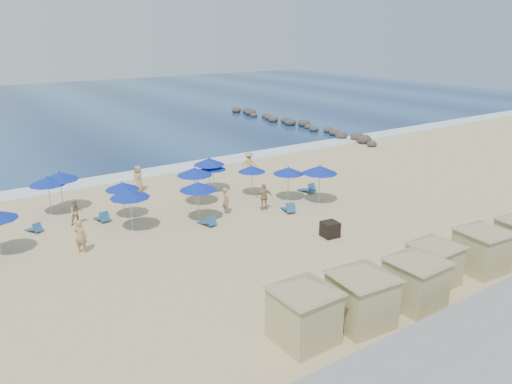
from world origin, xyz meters
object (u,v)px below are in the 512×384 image
(cabana_2, at_px, (417,271))
(umbrella_8, at_px, (252,169))
(umbrella_5, at_px, (122,186))
(umbrella_3, at_px, (130,194))
(beachgoer_0, at_px, (81,236))
(beachgoer_5, at_px, (226,201))
(cabana_4, at_px, (483,240))
(beachgoer_1, at_px, (76,212))
(beachgoer_3, at_px, (249,163))
(cabana_0, at_px, (304,302))
(umbrella_9, at_px, (209,161))
(cabana_3, at_px, (435,254))
(cabana_1, at_px, (362,286))
(umbrella_6, at_px, (198,186))
(umbrella_12, at_px, (195,171))
(rock_jetty, at_px, (295,123))
(beachgoer_4, at_px, (138,178))
(beachgoer_2, at_px, (264,197))
(trash_bin, at_px, (330,229))
(umbrella_11, at_px, (320,170))
(umbrella_7, at_px, (213,167))
(umbrella_4, at_px, (60,176))
(umbrella_10, at_px, (288,171))

(cabana_2, relative_size, umbrella_8, 2.00)
(umbrella_5, bearing_deg, umbrella_3, -99.20)
(beachgoer_0, relative_size, beachgoer_5, 1.05)
(cabana_4, bearing_deg, cabana_2, -176.96)
(beachgoer_1, height_order, beachgoer_3, beachgoer_3)
(beachgoer_3, bearing_deg, cabana_0, 90.70)
(beachgoer_3, relative_size, beachgoer_5, 1.08)
(umbrella_9, bearing_deg, cabana_3, -84.67)
(cabana_1, bearing_deg, cabana_0, 170.64)
(beachgoer_1, bearing_deg, umbrella_3, -48.03)
(umbrella_5, distance_m, beachgoer_1, 3.05)
(cabana_0, bearing_deg, umbrella_6, 78.68)
(umbrella_12, height_order, beachgoer_3, umbrella_12)
(cabana_2, xyz_separation_m, cabana_3, (2.28, 0.76, -0.12))
(cabana_0, height_order, umbrella_5, cabana_0)
(rock_jetty, height_order, beachgoer_4, beachgoer_4)
(umbrella_8, bearing_deg, beachgoer_2, -109.30)
(cabana_3, height_order, umbrella_8, cabana_3)
(umbrella_5, relative_size, beachgoer_5, 1.38)
(cabana_2, height_order, beachgoer_3, cabana_2)
(trash_bin, xyz_separation_m, umbrella_5, (-8.42, 9.36, 1.62))
(umbrella_5, distance_m, umbrella_12, 4.75)
(cabana_2, relative_size, umbrella_11, 1.65)
(umbrella_7, bearing_deg, beachgoer_4, 143.01)
(cabana_1, xyz_separation_m, umbrella_7, (3.63, 17.89, 0.21))
(cabana_0, distance_m, umbrella_4, 19.88)
(umbrella_3, bearing_deg, rock_jetty, 35.67)
(umbrella_4, height_order, umbrella_10, umbrella_4)
(umbrella_5, height_order, umbrella_8, umbrella_5)
(trash_bin, xyz_separation_m, cabana_1, (-4.95, -7.15, 1.20))
(umbrella_9, relative_size, beachgoer_5, 1.47)
(cabana_0, distance_m, umbrella_11, 15.68)
(cabana_4, relative_size, beachgoer_1, 2.79)
(trash_bin, relative_size, cabana_1, 0.19)
(beachgoer_2, bearing_deg, umbrella_5, -3.87)
(rock_jetty, relative_size, umbrella_12, 10.03)
(umbrella_12, bearing_deg, cabana_3, -75.91)
(beachgoer_3, bearing_deg, beachgoer_4, 23.04)
(rock_jetty, distance_m, cabana_4, 38.19)
(umbrella_7, bearing_deg, umbrella_5, -168.94)
(cabana_4, xyz_separation_m, umbrella_12, (-6.86, 16.09, 0.72))
(umbrella_7, bearing_deg, umbrella_10, -53.98)
(cabana_4, relative_size, umbrella_7, 2.05)
(cabana_3, relative_size, umbrella_10, 1.69)
(cabana_1, xyz_separation_m, cabana_3, (5.17, 0.49, -0.17))
(umbrella_4, bearing_deg, beachgoer_4, 12.17)
(cabana_3, distance_m, beachgoer_0, 17.46)
(cabana_4, relative_size, umbrella_8, 1.98)
(cabana_4, bearing_deg, beachgoer_2, 106.01)
(cabana_2, relative_size, beachgoer_5, 2.58)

